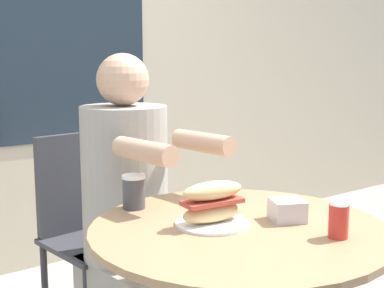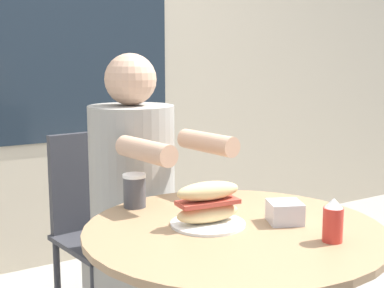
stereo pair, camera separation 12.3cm
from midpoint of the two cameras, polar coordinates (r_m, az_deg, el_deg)
name	(u,v)px [view 1 (the left image)]	position (r m, az deg, el deg)	size (l,w,h in m)	color
storefront_wall	(8,15)	(3.06, -20.14, 12.80)	(8.00, 0.09, 2.80)	#B7A88E
diner_chair	(87,218)	(2.30, -12.70, -7.72)	(0.42, 0.42, 0.87)	#333338
seated_diner	(131,238)	(2.01, -8.29, -9.92)	(0.36, 0.58, 1.20)	gray
sandwich_on_plate	(212,206)	(1.48, -0.19, -6.65)	(0.21, 0.21, 0.12)	white
drink_cup	(134,192)	(1.65, -8.35, -5.06)	(0.07, 0.07, 0.10)	#424247
napkin_box	(287,210)	(1.54, 7.86, -7.03)	(0.12, 0.12, 0.06)	silver
condiment_bottle	(339,217)	(1.41, 12.98, -7.65)	(0.05, 0.05, 0.11)	red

